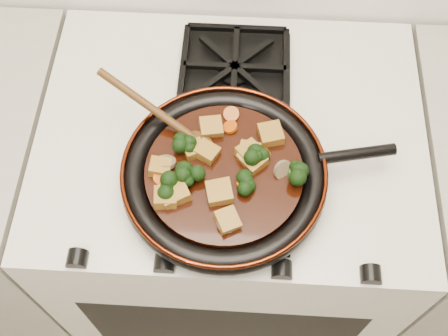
{
  "coord_description": "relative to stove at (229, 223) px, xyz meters",
  "views": [
    {
      "loc": [
        0.02,
        1.09,
        1.82
      ],
      "look_at": [
        -0.01,
        1.57,
        0.97
      ],
      "focal_mm": 45.0,
      "sensor_mm": 36.0,
      "label": 1
    }
  ],
  "objects": [
    {
      "name": "carrot_coin_1",
      "position": [
        0.06,
        -0.09,
        0.51
      ],
      "size": [
        0.03,
        0.03,
        0.02
      ],
      "primitive_type": "cylinder",
      "rotation": [
        -0.15,
        0.3,
        0.0
      ],
      "color": "#AA4004",
      "rests_on": "braising_sauce"
    },
    {
      "name": "broccoli_floret_2",
      "position": [
        0.05,
        -0.1,
        0.52
      ],
      "size": [
        0.09,
        0.08,
        0.06
      ],
      "primitive_type": null,
      "rotation": [
        0.06,
        -0.14,
        2.1
      ],
      "color": "black",
      "rests_on": "braising_sauce"
    },
    {
      "name": "broccoli_floret_4",
      "position": [
        -0.07,
        -0.15,
        0.52
      ],
      "size": [
        0.08,
        0.09,
        0.07
      ],
      "primitive_type": null,
      "rotation": [
        -0.14,
        0.15,
        1.18
      ],
      "color": "black",
      "rests_on": "braising_sauce"
    },
    {
      "name": "wooden_spoon",
      "position": [
        -0.11,
        -0.04,
        0.53
      ],
      "size": [
        0.14,
        0.09,
        0.22
      ],
      "rotation": [
        0.0,
        0.0,
        2.65
      ],
      "color": "#482B0F",
      "rests_on": "braising_sauce"
    },
    {
      "name": "broccoli_floret_3",
      "position": [
        0.11,
        -0.13,
        0.52
      ],
      "size": [
        0.09,
        0.08,
        0.06
      ],
      "primitive_type": null,
      "rotation": [
        0.13,
        0.03,
        2.04
      ],
      "color": "black",
      "rests_on": "braising_sauce"
    },
    {
      "name": "tofu_cube_6",
      "position": [
        -0.1,
        -0.18,
        0.52
      ],
      "size": [
        0.04,
        0.04,
        0.03
      ],
      "primitive_type": "cube",
      "rotation": [
        -0.12,
        0.07,
        0.11
      ],
      "color": "olive",
      "rests_on": "braising_sauce"
    },
    {
      "name": "braising_sauce",
      "position": [
        -0.01,
        -0.12,
        0.5
      ],
      "size": [
        0.28,
        0.28,
        0.02
      ],
      "primitive_type": "cylinder",
      "color": "black",
      "rests_on": "skillet"
    },
    {
      "name": "tofu_cube_5",
      "position": [
        -0.06,
        -0.09,
        0.52
      ],
      "size": [
        0.05,
        0.05,
        0.02
      ],
      "primitive_type": "cube",
      "rotation": [
        -0.05,
        0.02,
        0.46
      ],
      "color": "olive",
      "rests_on": "braising_sauce"
    },
    {
      "name": "tofu_cube_0",
      "position": [
        0.04,
        -0.09,
        0.52
      ],
      "size": [
        0.05,
        0.04,
        0.03
      ],
      "primitive_type": "cube",
      "rotation": [
        -0.07,
        0.08,
        2.93
      ],
      "color": "olive",
      "rests_on": "braising_sauce"
    },
    {
      "name": "tofu_cube_11",
      "position": [
        0.07,
        -0.05,
        0.52
      ],
      "size": [
        0.05,
        0.05,
        0.02
      ],
      "primitive_type": "cube",
      "rotation": [
        -0.03,
        -0.03,
        0.27
      ],
      "color": "olive",
      "rests_on": "braising_sauce"
    },
    {
      "name": "stove",
      "position": [
        0.0,
        0.0,
        0.0
      ],
      "size": [
        0.76,
        0.6,
        0.9
      ],
      "primitive_type": "cube",
      "color": "beige",
      "rests_on": "ground"
    },
    {
      "name": "tofu_cube_3",
      "position": [
        0.0,
        -0.22,
        0.52
      ],
      "size": [
        0.05,
        0.05,
        0.03
      ],
      "primitive_type": "cube",
      "rotation": [
        0.09,
        -0.12,
        2.03
      ],
      "color": "olive",
      "rests_on": "braising_sauce"
    },
    {
      "name": "mushroom_slice_2",
      "position": [
        0.1,
        -0.12,
        0.52
      ],
      "size": [
        0.04,
        0.04,
        0.03
      ],
      "primitive_type": "cylinder",
      "rotation": [
        0.99,
        0.0,
        0.61
      ],
      "color": "brown",
      "rests_on": "braising_sauce"
    },
    {
      "name": "tofu_cube_9",
      "position": [
        -0.12,
        -0.13,
        0.52
      ],
      "size": [
        0.04,
        0.04,
        0.03
      ],
      "primitive_type": "cube",
      "rotation": [
        0.07,
        -0.1,
        3.08
      ],
      "color": "olive",
      "rests_on": "braising_sauce"
    },
    {
      "name": "broccoli_floret_0",
      "position": [
        -0.1,
        -0.17,
        0.52
      ],
      "size": [
        0.06,
        0.06,
        0.05
      ],
      "primitive_type": null,
      "rotation": [
        -0.01,
        -0.08,
        1.57
      ],
      "color": "black",
      "rests_on": "braising_sauce"
    },
    {
      "name": "tofu_cube_10",
      "position": [
        0.04,
        -0.1,
        0.52
      ],
      "size": [
        0.06,
        0.06,
        0.03
      ],
      "primitive_type": "cube",
      "rotation": [
        -0.03,
        -0.12,
        0.75
      ],
      "color": "olive",
      "rests_on": "braising_sauce"
    },
    {
      "name": "tofu_cube_8",
      "position": [
        -0.01,
        -0.17,
        0.52
      ],
      "size": [
        0.05,
        0.05,
        0.03
      ],
      "primitive_type": "cube",
      "rotation": [
        -0.07,
        -0.0,
        1.8
      ],
      "color": "olive",
      "rests_on": "braising_sauce"
    },
    {
      "name": "mushroom_slice_0",
      "position": [
        -0.11,
        -0.12,
        0.52
      ],
      "size": [
        0.04,
        0.04,
        0.02
      ],
      "primitive_type": "cylinder",
      "rotation": [
        0.44,
        0.0,
        3.09
      ],
      "color": "brown",
      "rests_on": "braising_sauce"
    },
    {
      "name": "tofu_cube_2",
      "position": [
        -0.04,
        -0.09,
        0.52
      ],
      "size": [
        0.05,
        0.05,
        0.03
      ],
      "primitive_type": "cube",
      "rotation": [
        0.08,
        -0.06,
        2.63
      ],
      "color": "olive",
      "rests_on": "braising_sauce"
    },
    {
      "name": "broccoli_floret_1",
      "position": [
        0.04,
        -0.15,
        0.52
      ],
      "size": [
        0.08,
        0.08,
        0.07
      ],
      "primitive_type": null,
      "rotation": [
        0.18,
        0.21,
        1.92
      ],
      "color": "black",
      "rests_on": "braising_sauce"
    },
    {
      "name": "mushroom_slice_1",
      "position": [
        0.0,
        -0.23,
        0.52
      ],
      "size": [
        0.04,
        0.04,
        0.02
      ],
      "primitive_type": "cylinder",
      "rotation": [
        0.42,
        0.0,
        2.01
      ],
      "color": "brown",
      "rests_on": "braising_sauce"
    },
    {
      "name": "carrot_coin_4",
      "position": [
        -0.0,
        -0.01,
        0.51
      ],
      "size": [
        0.03,
        0.03,
        0.02
      ],
      "primitive_type": "cylinder",
      "rotation": [
        0.35,
        -0.04,
        0.0
      ],
      "color": "#AA4004",
      "rests_on": "braising_sauce"
    },
    {
      "name": "skillet",
      "position": [
        -0.01,
        -0.12,
        0.49
      ],
      "size": [
        0.49,
        0.37,
        0.05
      ],
      "rotation": [
        0.0,
        0.0,
        0.2
      ],
      "color": "black",
      "rests_on": "burner_grate_front"
    },
    {
      "name": "tofu_cube_4",
      "position": [
        -0.04,
        -0.04,
        0.52
      ],
      "size": [
        0.05,
        0.05,
        0.03
      ],
      "primitive_type": "cube",
      "rotation": [
        0.1,
        0.06,
        0.21
      ],
      "color": "olive",
      "rests_on": "braising_sauce"
    },
    {
      "name": "broccoli_floret_5",
      "position": [
        -0.08,
        -0.08,
        0.52
      ],
      "size": [
        0.07,
        0.07,
        0.07
      ],
      "primitive_type": null,
      "rotation": [
        -0.14,
        -0.15,
        3.07
      ],
      "color": "black",
      "rests_on": "braising_sauce"
    },
    {
      "name": "carrot_coin_3",
      "position": [
        0.03,
        -0.15,
        0.51
      ],
      "size": [
        0.03,
        0.03,
        0.01
      ],
      "primitive_type": "cylinder",
      "rotation": [
        0.03,
        0.16,
        0.0
      ],
      "color": "#AA4004",
      "rests_on": "braising_sauce"
    },
    {
      "name": "burner_grate_front",
      "position": [
        0.0,
        -0.14,
        0.46
      ],
      "size": [
        0.23,
        0.23,
        0.03
      ],
      "primitive_type": null,
      "color": "black",
      "rests_on": "stove"
    },
    {
      "name": "burner_grate_back",
      "position": [
        0.0,
        0.14,
        0.46
      ],
      "size": [
        0.23,
        0.23,
        0.03
      ],
      "primitive_type": null,
      "color": "black",
      "rests_on": "stove"
    },
    {
      "name": "tofu_cube_1",
      "position": [
        0.04,
        -0.09,
        0.52
      ],
      "size": [
        0.06,
        0.06,
        0.03
      ],
      "primitive_type": "cube",
      "rotation": [
        0.07,
        0.05,
        2.3
      ],
      "color": "olive",
      "rests_on": "braising_sauce"
    },
    {
      "name": "carrot_coin_2",
      "position": [
        -0.0,
        -0.03,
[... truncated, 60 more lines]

